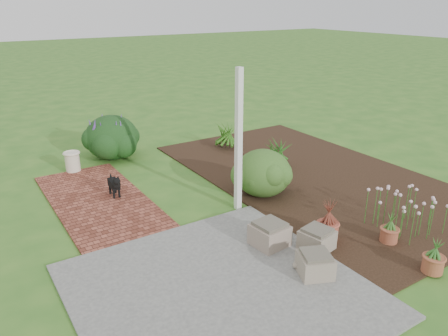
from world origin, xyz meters
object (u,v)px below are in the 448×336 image
stone_trough_near (315,265)px  evergreen_shrub (263,172)px  black_dog (114,184)px  cream_ceramic_urn (72,162)px

stone_trough_near → evergreen_shrub: evergreen_shrub is taller
black_dog → cream_ceramic_urn: 1.81m
evergreen_shrub → cream_ceramic_urn: bearing=130.8°
cream_ceramic_urn → evergreen_shrub: evergreen_shrub is taller
stone_trough_near → black_dog: size_ratio=0.85×
black_dog → cream_ceramic_urn: size_ratio=1.22×
stone_trough_near → cream_ceramic_urn: size_ratio=1.04×
stone_trough_near → cream_ceramic_urn: cream_ceramic_urn is taller
stone_trough_near → evergreen_shrub: (1.03, 2.49, 0.30)m
stone_trough_near → black_dog: bearing=109.8°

